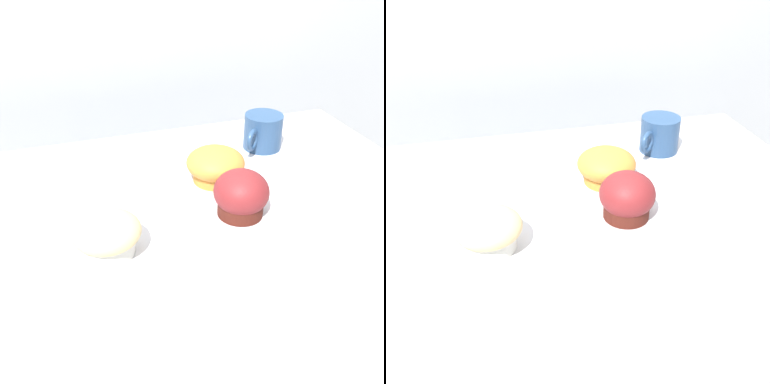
# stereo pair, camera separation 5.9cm
# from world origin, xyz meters

# --- Properties ---
(wall_back) EXTENTS (3.20, 0.10, 1.80)m
(wall_back) POSITION_xyz_m (0.00, 0.60, 0.90)
(wall_back) COLOR #B2B7BC
(wall_back) RESTS_ON ground
(display_counter) EXTENTS (1.00, 0.64, 0.94)m
(display_counter) POSITION_xyz_m (0.00, 0.00, 0.47)
(display_counter) COLOR silver
(display_counter) RESTS_ON ground
(muffin_front_center) EXTENTS (0.11, 0.11, 0.07)m
(muffin_front_center) POSITION_xyz_m (-0.18, -0.13, 0.98)
(muffin_front_center) COLOR white
(muffin_front_center) RESTS_ON display_counter
(muffin_back_left) EXTENTS (0.10, 0.10, 0.09)m
(muffin_back_left) POSITION_xyz_m (0.07, -0.09, 0.98)
(muffin_back_left) COLOR #4B1B13
(muffin_back_left) RESTS_ON display_counter
(muffin_back_right) EXTENTS (0.12, 0.12, 0.07)m
(muffin_back_right) POSITION_xyz_m (0.07, 0.04, 0.98)
(muffin_back_right) COLOR #CD8534
(muffin_back_right) RESTS_ON display_counter
(coffee_cup) EXTENTS (0.12, 0.11, 0.08)m
(coffee_cup) POSITION_xyz_m (0.23, 0.15, 0.98)
(coffee_cup) COLOR navy
(coffee_cup) RESTS_ON display_counter
(serving_plate) EXTENTS (0.18, 0.18, 0.01)m
(serving_plate) POSITION_xyz_m (0.27, -0.14, 0.95)
(serving_plate) COLOR beige
(serving_plate) RESTS_ON display_counter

